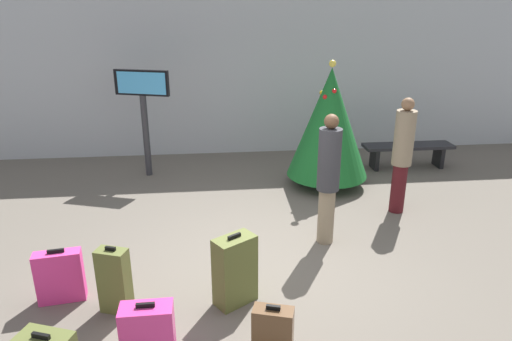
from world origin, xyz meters
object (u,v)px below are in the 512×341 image
(traveller_1, at_px, (328,176))
(suitcase_4, at_px, (235,270))
(waiting_bench, at_px, (408,150))
(flight_info_kiosk, at_px, (143,102))
(suitcase_0, at_px, (60,276))
(holiday_tree, at_px, (329,123))
(traveller_0, at_px, (402,153))
(suitcase_1, at_px, (273,338))
(suitcase_2, at_px, (149,338))
(suitcase_3, at_px, (114,281))

(traveller_1, bearing_deg, suitcase_4, -136.78)
(waiting_bench, height_order, suitcase_4, suitcase_4)
(flight_info_kiosk, relative_size, suitcase_0, 3.13)
(holiday_tree, distance_m, suitcase_0, 4.91)
(traveller_0, height_order, suitcase_0, traveller_0)
(flight_info_kiosk, xyz_separation_m, waiting_bench, (5.08, -0.12, -1.05))
(suitcase_1, distance_m, suitcase_2, 1.11)
(traveller_0, height_order, suitcase_2, traveller_0)
(suitcase_3, bearing_deg, suitcase_1, -32.38)
(flight_info_kiosk, bearing_deg, holiday_tree, -15.03)
(flight_info_kiosk, bearing_deg, traveller_0, -26.79)
(traveller_1, distance_m, suitcase_4, 1.90)
(holiday_tree, height_order, traveller_1, holiday_tree)
(holiday_tree, height_order, traveller_0, holiday_tree)
(waiting_bench, distance_m, traveller_1, 3.70)
(suitcase_1, bearing_deg, traveller_1, 64.99)
(holiday_tree, bearing_deg, suitcase_0, -141.05)
(traveller_1, relative_size, suitcase_0, 2.84)
(holiday_tree, bearing_deg, waiting_bench, 22.41)
(traveller_0, relative_size, suitcase_3, 2.35)
(traveller_0, xyz_separation_m, suitcase_3, (-3.96, -2.10, -0.60))
(holiday_tree, height_order, suitcase_4, holiday_tree)
(flight_info_kiosk, height_order, suitcase_0, flight_info_kiosk)
(suitcase_1, bearing_deg, suitcase_4, 105.43)
(suitcase_3, height_order, suitcase_4, suitcase_4)
(suitcase_1, bearing_deg, suitcase_2, 174.71)
(flight_info_kiosk, height_order, suitcase_1, flight_info_kiosk)
(suitcase_0, xyz_separation_m, suitcase_3, (0.64, -0.25, 0.07))
(waiting_bench, bearing_deg, suitcase_3, -140.75)
(traveller_0, bearing_deg, suitcase_2, -139.68)
(flight_info_kiosk, height_order, suitcase_3, flight_info_kiosk)
(waiting_bench, bearing_deg, suitcase_4, -132.37)
(traveller_0, height_order, traveller_1, traveller_0)
(suitcase_1, xyz_separation_m, suitcase_3, (-1.55, 0.98, 0.06))
(traveller_1, bearing_deg, suitcase_1, -115.01)
(suitcase_4, bearing_deg, flight_info_kiosk, 108.68)
(waiting_bench, bearing_deg, suitcase_1, -124.07)
(waiting_bench, bearing_deg, flight_info_kiosk, 178.67)
(flight_info_kiosk, distance_m, waiting_bench, 5.19)
(waiting_bench, height_order, suitcase_1, suitcase_1)
(holiday_tree, bearing_deg, traveller_0, -54.84)
(suitcase_1, bearing_deg, waiting_bench, 55.93)
(suitcase_1, bearing_deg, holiday_tree, 69.82)
(suitcase_0, height_order, suitcase_2, suitcase_2)
(suitcase_3, bearing_deg, suitcase_2, -62.93)
(holiday_tree, bearing_deg, traveller_1, -104.51)
(holiday_tree, bearing_deg, suitcase_4, -119.41)
(suitcase_2, bearing_deg, suitcase_3, 117.07)
(suitcase_0, height_order, suitcase_3, suitcase_3)
(waiting_bench, relative_size, suitcase_2, 2.54)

